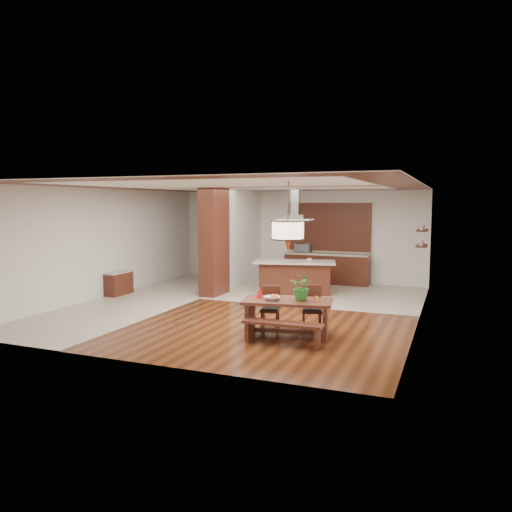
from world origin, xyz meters
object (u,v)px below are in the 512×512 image
at_px(foliage_plant, 302,287).
at_px(fruit_bowl, 272,298).
at_px(kitchen_island, 295,277).
at_px(pendant_lantern, 288,217).
at_px(dining_table, 287,309).
at_px(microwave, 303,248).
at_px(hallway_console, 119,283).
at_px(dining_chair_right, 312,308).
at_px(range_hood, 296,204).
at_px(island_cup, 309,260).
at_px(dining_bench, 283,333).
at_px(dining_chair_left, 270,308).

distance_m(foliage_plant, fruit_bowl, 0.60).
relative_size(fruit_bowl, kitchen_island, 0.12).
bearing_deg(pendant_lantern, dining_table, 180.00).
bearing_deg(microwave, hallway_console, -129.83).
xyz_separation_m(dining_chair_right, fruit_bowl, (-0.58, -0.70, 0.28)).
bearing_deg(range_hood, microwave, 100.33).
relative_size(foliage_plant, range_hood, 0.55).
xyz_separation_m(pendant_lantern, fruit_bowl, (-0.26, -0.13, -1.52)).
relative_size(dining_chair_right, microwave, 1.83).
bearing_deg(dining_table, foliage_plant, 16.71).
bearing_deg(fruit_bowl, kitchen_island, 101.87).
bearing_deg(island_cup, fruit_bowl, -83.47).
bearing_deg(kitchen_island, pendant_lantern, -88.40).
relative_size(hallway_console, dining_chair_right, 0.99).
distance_m(pendant_lantern, microwave, 6.64).
distance_m(foliage_plant, island_cup, 4.23).
xyz_separation_m(dining_table, dining_bench, (0.11, -0.59, -0.30)).
xyz_separation_m(dining_bench, kitchen_island, (-1.30, 4.87, 0.26)).
height_order(hallway_console, island_cup, island_cup).
height_order(dining_table, kitchen_island, kitchen_island).
bearing_deg(hallway_console, dining_chair_left, -20.36).
xyz_separation_m(range_hood, island_cup, (0.43, -0.10, -1.50)).
height_order(dining_table, dining_chair_right, dining_chair_right).
bearing_deg(range_hood, hallway_console, -155.85).
xyz_separation_m(dining_bench, microwave, (-1.67, 6.94, 0.88)).
relative_size(dining_table, dining_chair_right, 2.01).
relative_size(fruit_bowl, range_hood, 0.32).
height_order(dining_chair_left, pendant_lantern, pendant_lantern).
distance_m(dining_chair_left, pendant_lantern, 1.94).
relative_size(dining_bench, foliage_plant, 2.93).
relative_size(hallway_console, island_cup, 7.10).
relative_size(dining_bench, range_hood, 1.61).
bearing_deg(dining_bench, foliage_plant, 76.90).
relative_size(foliage_plant, fruit_bowl, 1.73).
distance_m(hallway_console, pendant_lantern, 6.35).
bearing_deg(dining_bench, dining_table, 100.40).
bearing_deg(dining_table, dining_chair_left, 139.69).
bearing_deg(dining_table, pendant_lantern, 0.00).
distance_m(dining_bench, kitchen_island, 5.05).
bearing_deg(hallway_console, foliage_plant, -20.88).
height_order(dining_table, pendant_lantern, pendant_lantern).
bearing_deg(microwave, island_cup, -64.39).
relative_size(dining_chair_left, kitchen_island, 0.35).
xyz_separation_m(hallway_console, microwave, (4.03, 4.04, 0.77)).
relative_size(kitchen_island, microwave, 4.92).
height_order(dining_table, range_hood, range_hood).
distance_m(fruit_bowl, kitchen_island, 4.51).
distance_m(dining_chair_right, fruit_bowl, 0.95).
bearing_deg(dining_bench, dining_chair_left, 120.96).
xyz_separation_m(dining_chair_right, pendant_lantern, (-0.32, -0.57, 1.80)).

